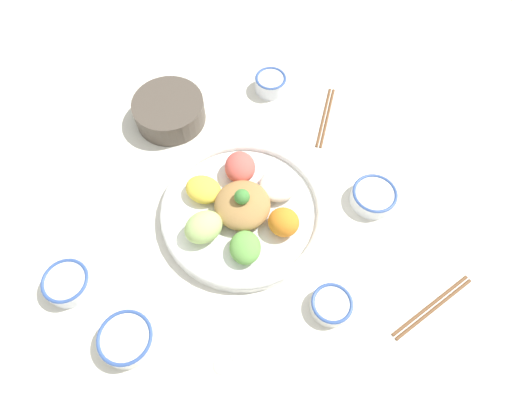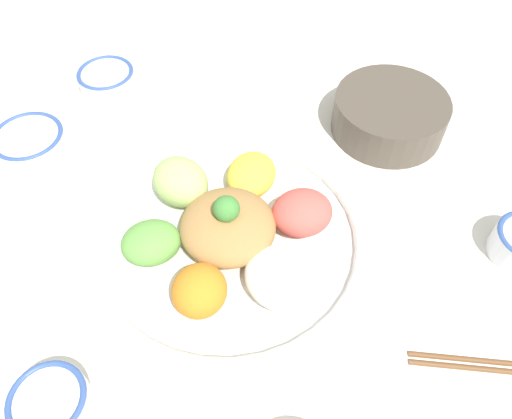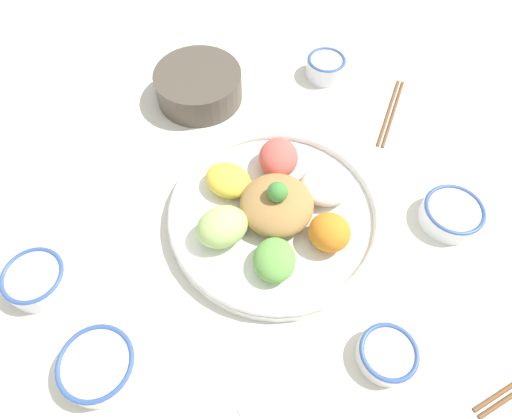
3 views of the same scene
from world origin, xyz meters
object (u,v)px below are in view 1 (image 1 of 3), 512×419
Objects in this scene: rice_bowl_blue at (67,283)px; chopsticks_pair_far at (433,307)px; sauce_bowl_dark at (271,83)px; serving_spoon_main at (232,358)px; sauce_bowl_far at (331,305)px; side_serving_bowl at (169,110)px; rice_bowl_plain at (374,196)px; sauce_bowl_red at (127,339)px; chopsticks_pair_near at (325,117)px; salad_platter at (243,209)px.

chopsticks_pair_far is (-0.52, -0.56, -0.02)m from rice_bowl_blue.
sauce_bowl_dark reaches higher than serving_spoon_main.
chopsticks_pair_far is at bearing -129.89° from sauce_bowl_far.
rice_bowl_blue is 0.54× the size of side_serving_bowl.
serving_spoon_main is (-0.57, 0.25, -0.03)m from side_serving_bowl.
chopsticks_pair_far is (-0.26, 0.09, -0.02)m from rice_bowl_plain.
sauce_bowl_red is 1.31× the size of sauce_bowl_dark.
side_serving_bowl reaches higher than chopsticks_pair_near.
chopsticks_pair_near is at bearing -129.19° from side_serving_bowl.
side_serving_bowl is 1.04× the size of chopsticks_pair_near.
salad_platter reaches higher than chopsticks_pair_far.
rice_bowl_blue is 0.74m from chopsticks_pair_near.
sauce_bowl_dark reaches higher than rice_bowl_plain.
sauce_bowl_far reaches higher than chopsticks_pair_near.
sauce_bowl_far is at bearing -120.26° from sauce_bowl_red.
sauce_bowl_dark is 0.70× the size of serving_spoon_main.
salad_platter is 0.40m from rice_bowl_blue.
rice_bowl_plain is 0.86× the size of serving_spoon_main.
salad_platter reaches higher than side_serving_bowl.
chopsticks_pair_far is 0.43m from serving_spoon_main.
sauce_bowl_dark is at bearing -29.07° from sauce_bowl_far.
sauce_bowl_far is 0.50× the size of chopsticks_pair_near.
chopsticks_pair_near is 0.54m from chopsticks_pair_far.
chopsticks_pair_near is (-0.02, -0.74, -0.02)m from rice_bowl_blue.
rice_bowl_blue is at bearing 119.54° from side_serving_bowl.
rice_bowl_blue is 0.94× the size of rice_bowl_plain.
rice_bowl_plain is (-0.27, -0.65, -0.00)m from rice_bowl_blue.
rice_bowl_plain is at bearing -145.88° from chopsticks_pair_near.
serving_spoon_main is (-0.33, -0.17, -0.02)m from rice_bowl_blue.
chopsticks_pair_far is (-0.67, 0.13, -0.02)m from sauce_bowl_dark.
rice_bowl_plain reaches higher than serving_spoon_main.
rice_bowl_plain is at bearing -156.27° from side_serving_bowl.
sauce_bowl_dark is 0.18m from chopsticks_pair_near.
rice_bowl_plain is 0.55m from side_serving_bowl.
sauce_bowl_far is (-0.54, 0.30, -0.01)m from sauce_bowl_dark.
sauce_bowl_red is 0.21m from serving_spoon_main.
sauce_bowl_dark is 0.48× the size of chopsticks_pair_near.
sauce_bowl_dark is 0.42m from rice_bowl_plain.
side_serving_bowl reaches higher than rice_bowl_plain.
salad_platter is 3.42× the size of sauce_bowl_red.
sauce_bowl_dark is at bearing 47.97° from serving_spoon_main.
side_serving_bowl is 0.77m from chopsticks_pair_far.
rice_bowl_blue is at bearing 10.86° from sauce_bowl_red.
salad_platter reaches higher than sauce_bowl_dark.
rice_bowl_blue is (0.10, 0.39, -0.00)m from salad_platter.
side_serving_bowl is at bearing -60.46° from rice_bowl_blue.
rice_bowl_blue is 0.57× the size of chopsticks_pair_near.
salad_platter is at bearing 129.95° from sauce_bowl_dark.
rice_bowl_plain is (-0.09, -0.61, -0.00)m from sauce_bowl_red.
side_serving_bowl is (0.51, 0.22, 0.02)m from rice_bowl_plain.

